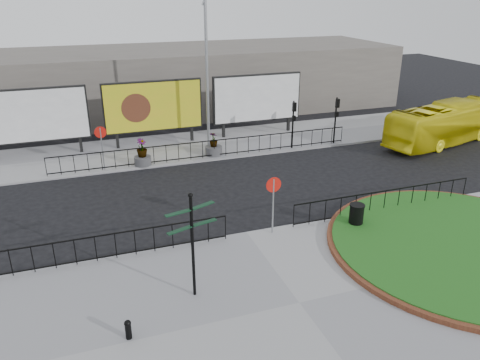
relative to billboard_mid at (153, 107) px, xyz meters
name	(u,v)px	position (x,y,z in m)	size (l,w,h in m)	color
ground	(246,234)	(1.50, -12.97, -2.60)	(90.00, 90.00, 0.00)	black
pavement_near	(299,304)	(1.50, -17.97, -2.54)	(30.00, 10.00, 0.12)	gray
pavement_far	(182,147)	(1.50, -0.97, -2.54)	(44.00, 6.00, 0.12)	gray
brick_edge	(462,246)	(9.00, -16.97, -2.39)	(10.40, 10.40, 0.18)	brown
grass_lawn	(462,245)	(9.00, -16.97, -2.37)	(10.00, 10.00, 0.22)	#175115
railing_near_left	(96,249)	(-4.50, -13.27, -1.93)	(10.00, 0.10, 1.10)	black
railing_near_right	(385,201)	(8.00, -13.27, -1.93)	(9.00, 0.10, 1.10)	black
railing_far	(208,149)	(2.50, -3.67, -1.93)	(18.00, 0.10, 1.10)	black
speed_sign_far	(101,139)	(-3.50, -3.57, -0.68)	(0.64, 0.07, 2.47)	gray
speed_sign_near	(273,193)	(2.50, -13.37, -0.68)	(0.64, 0.07, 2.47)	gray
billboard_left	(33,116)	(-7.00, 0.00, 0.00)	(6.20, 0.31, 4.10)	black
billboard_mid	(153,107)	(0.00, 0.00, 0.00)	(6.20, 0.31, 4.10)	black
billboard_right	(257,98)	(7.00, 0.00, 0.00)	(6.20, 0.31, 4.10)	black
lamp_post	(207,73)	(3.01, -1.97, 2.23)	(0.74, 0.18, 9.23)	gray
signal_pole_a	(294,118)	(8.00, -3.63, -0.50)	(0.22, 0.26, 3.00)	black
signal_pole_b	(336,113)	(11.00, -3.63, -0.50)	(0.22, 0.26, 3.00)	black
building_backdrop	(153,81)	(1.50, 9.03, -0.10)	(40.00, 10.00, 5.00)	#67605A
fingerpost_sign	(192,235)	(-1.58, -16.41, -0.26)	(1.71, 0.75, 3.69)	black
bollard	(128,329)	(-3.89, -17.82, -2.14)	(0.20, 0.20, 0.63)	black
litter_bin	(356,216)	(6.00, -14.12, -1.94)	(0.64, 0.64, 1.06)	black
bus	(446,124)	(17.96, -5.68, -1.27)	(2.24, 9.57, 2.66)	yellow
planter_a	(142,155)	(-1.37, -3.57, -1.88)	(0.97, 0.97, 1.56)	#4C4C4F
planter_b	(214,148)	(2.95, -3.24, -2.01)	(1.02, 1.02, 1.42)	#4C4C4F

